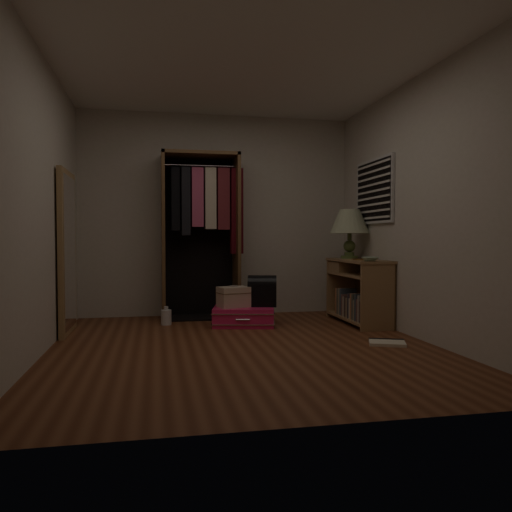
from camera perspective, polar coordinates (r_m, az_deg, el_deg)
The scene contains 13 objects.
ground at distance 4.67m, azimuth -1.33°, elevation -10.29°, with size 4.00×4.00×0.00m, color brown.
room_walls at distance 4.65m, azimuth -0.52°, elevation 8.26°, with size 3.52×4.02×2.60m.
console_bookshelf at distance 6.03m, azimuth 11.49°, elevation -3.69°, with size 0.42×1.12×0.75m.
open_wardrobe at distance 6.29m, azimuth -5.96°, elevation 4.05°, with size 1.00×0.50×2.05m.
floor_mirror at distance 5.57m, azimuth -20.75°, elevation 0.39°, with size 0.06×0.80×1.70m.
pink_suitcase at distance 5.74m, azimuth -1.43°, elevation -6.89°, with size 0.79×0.64×0.21m.
train_case at distance 5.70m, azimuth -2.59°, elevation -4.68°, with size 0.39×0.32×0.25m.
black_bag at distance 5.77m, azimuth 0.71°, elevation -3.93°, with size 0.37×0.29×0.36m.
table_lamp at distance 6.23m, azimuth 10.65°, elevation 3.77°, with size 0.63×0.63×0.60m.
brass_tray at distance 5.85m, azimuth 12.15°, elevation -0.36°, with size 0.27×0.27×0.01m.
ceramic_bowl at distance 5.56m, azimuth 12.89°, elevation -0.34°, with size 0.18×0.18×0.04m, color #B1D5B9.
white_jug at distance 5.88m, azimuth -10.23°, elevation -6.87°, with size 0.13×0.13×0.21m.
floor_book at distance 4.94m, azimuth 14.74°, elevation -9.51°, with size 0.40×0.37×0.03m.
Camera 1 is at (-0.79, -4.49, 0.99)m, focal length 35.00 mm.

